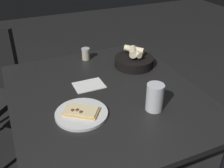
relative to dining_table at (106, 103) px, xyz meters
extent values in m
cube|color=black|center=(0.00, 0.00, 0.04)|extent=(0.95, 1.07, 0.03)
cylinder|color=black|center=(-0.41, 0.47, -0.31)|extent=(0.04, 0.04, 0.67)
cylinder|color=black|center=(0.41, 0.47, -0.31)|extent=(0.04, 0.04, 0.67)
cylinder|color=silver|center=(-0.17, -0.13, 0.07)|extent=(0.24, 0.24, 0.01)
cube|color=#DCAC61|center=(-0.17, -0.13, 0.08)|extent=(0.18, 0.16, 0.01)
cube|color=beige|center=(-0.17, -0.13, 0.09)|extent=(0.16, 0.15, 0.01)
sphere|color=brown|center=(-0.19, -0.12, 0.09)|extent=(0.02, 0.02, 0.02)
sphere|color=brown|center=(-0.18, -0.15, 0.09)|extent=(0.02, 0.02, 0.02)
sphere|color=brown|center=(-0.21, -0.12, 0.09)|extent=(0.02, 0.02, 0.02)
cylinder|color=black|center=(0.28, 0.22, 0.09)|extent=(0.24, 0.24, 0.06)
cylinder|color=beige|center=(0.27, 0.22, 0.15)|extent=(0.08, 0.11, 0.04)
cylinder|color=beige|center=(0.30, 0.26, 0.15)|extent=(0.11, 0.12, 0.04)
cylinder|color=beige|center=(0.28, 0.22, 0.15)|extent=(0.04, 0.13, 0.04)
cylinder|color=red|center=(0.34, 0.21, 0.08)|extent=(0.06, 0.06, 0.03)
cylinder|color=silver|center=(0.15, -0.22, 0.12)|extent=(0.08, 0.08, 0.13)
cylinder|color=orange|center=(0.15, -0.22, 0.09)|extent=(0.07, 0.07, 0.06)
cylinder|color=#BFB299|center=(0.04, 0.43, 0.09)|extent=(0.05, 0.05, 0.06)
cylinder|color=maroon|center=(0.04, 0.43, 0.08)|extent=(0.04, 0.04, 0.03)
cylinder|color=#B7B7BC|center=(0.04, 0.43, 0.13)|extent=(0.05, 0.05, 0.01)
cube|color=white|center=(-0.05, 0.11, 0.06)|extent=(0.16, 0.12, 0.00)
cylinder|color=black|center=(-0.40, 0.64, -0.44)|extent=(0.03, 0.03, 0.41)
camera|label=1|loc=(-0.43, -1.07, 0.79)|focal=42.53mm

